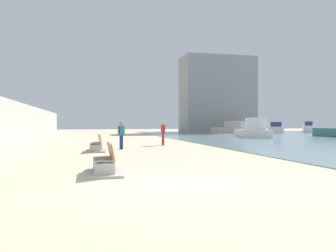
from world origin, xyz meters
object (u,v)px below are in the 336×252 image
at_px(bench_far, 97,147).
at_px(bench_near, 104,167).
at_px(person_walking, 163,131).
at_px(person_standing, 121,133).
at_px(boat_far_left, 308,128).
at_px(boat_nearest, 276,129).
at_px(boat_mid_bay, 230,129).
at_px(boat_far_right, 253,130).

bearing_deg(bench_far, bench_near, -90.06).
bearing_deg(person_walking, person_standing, -137.65).
height_order(bench_near, boat_far_left, boat_far_left).
height_order(bench_far, person_walking, person_walking).
relative_size(bench_far, person_walking, 1.25).
bearing_deg(boat_nearest, person_standing, -134.73).
distance_m(bench_near, person_walking, 13.82).
height_order(person_standing, boat_mid_bay, boat_mid_bay).
bearing_deg(bench_far, boat_nearest, 44.91).
xyz_separation_m(bench_far, boat_mid_bay, (21.13, 29.62, 0.49)).
bearing_deg(person_standing, bench_far, -142.16).
distance_m(bench_near, boat_far_right, 29.28).
xyz_separation_m(bench_near, boat_far_left, (35.33, 38.98, 0.51)).
height_order(person_walking, person_standing, person_walking).
height_order(boat_far_right, boat_mid_bay, boat_far_right).
distance_m(bench_near, boat_mid_bay, 43.85).
relative_size(bench_far, boat_far_right, 0.31).
xyz_separation_m(bench_near, person_standing, (1.52, 9.96, 0.76)).
bearing_deg(person_standing, boat_mid_bay, 55.40).
bearing_deg(boat_far_right, person_walking, -139.75).
relative_size(bench_far, boat_mid_bay, 0.32).
distance_m(person_walking, boat_far_right, 16.46).
xyz_separation_m(person_standing, boat_mid_bay, (19.62, 28.45, -0.27)).
bearing_deg(bench_far, boat_mid_bay, 54.50).
xyz_separation_m(bench_near, person_walking, (4.79, 12.94, 0.79)).
height_order(bench_near, boat_mid_bay, boat_mid_bay).
distance_m(person_walking, person_standing, 4.43).
bearing_deg(boat_far_right, bench_near, -126.35).
height_order(person_walking, boat_far_left, boat_far_left).
xyz_separation_m(person_standing, boat_far_right, (15.84, 13.62, -0.19)).
height_order(person_walking, boat_mid_bay, boat_mid_bay).
distance_m(boat_mid_bay, boat_nearest, 7.16).
distance_m(bench_far, boat_far_right, 22.80).
height_order(bench_far, boat_mid_bay, boat_mid_bay).
bearing_deg(boat_mid_bay, person_standing, -124.60).
xyz_separation_m(bench_far, person_walking, (4.78, 4.15, 0.79)).
bearing_deg(boat_mid_bay, boat_far_right, -104.32).
bearing_deg(bench_near, bench_far, 89.94).
distance_m(bench_far, person_standing, 2.05).
xyz_separation_m(person_walking, boat_mid_bay, (16.35, 25.47, -0.30)).
bearing_deg(bench_near, boat_nearest, 52.63).
xyz_separation_m(boat_mid_bay, boat_nearest, (6.98, -1.60, -0.03)).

